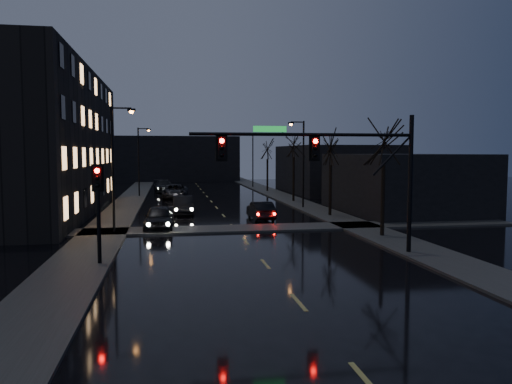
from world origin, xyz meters
name	(u,v)px	position (x,y,z in m)	size (l,w,h in m)	color
ground	(315,322)	(0.00, 0.00, 0.00)	(160.00, 160.00, 0.00)	black
sidewalk_left	(126,205)	(-8.50, 35.00, 0.06)	(3.00, 140.00, 0.12)	#2D2D2B
sidewalk_right	(297,202)	(8.50, 35.00, 0.06)	(3.00, 140.00, 0.12)	#2D2D2B
sidewalk_cross	(236,229)	(0.00, 18.50, 0.06)	(40.00, 3.00, 0.12)	#2D2D2B
apartment_block	(20,142)	(-16.50, 30.00, 6.00)	(12.00, 30.00, 12.00)	black
commercial_right_near	(402,183)	(15.50, 26.00, 2.50)	(10.00, 14.00, 5.00)	black
commercial_right_far	(335,169)	(17.00, 48.00, 3.00)	(12.00, 18.00, 6.00)	black
far_block	(176,159)	(-3.00, 78.00, 4.00)	(22.00, 10.00, 8.00)	black
signal_mast	(339,158)	(3.85, 9.00, 4.87)	(11.11, 0.41, 7.00)	black
signal_pole_left	(98,200)	(-7.50, 8.99, 3.01)	(0.35, 0.41, 4.53)	black
tree_near	(384,134)	(8.40, 14.00, 6.22)	(3.52, 3.52, 8.08)	black
tree_mid_a	(331,144)	(8.40, 24.00, 5.83)	(3.30, 3.30, 7.58)	black
tree_mid_b	(294,138)	(8.40, 36.00, 6.61)	(3.74, 3.74, 8.59)	black
tree_far	(267,145)	(8.40, 50.00, 6.06)	(3.43, 3.43, 7.88)	black
streetlight_l_near	(116,158)	(-7.58, 18.00, 4.77)	(1.53, 0.28, 8.00)	black
streetlight_l_far	(140,156)	(-7.58, 45.00, 4.77)	(1.53, 0.28, 8.00)	black
streetlight_r_mid	(301,157)	(7.58, 30.00, 4.77)	(1.53, 0.28, 8.00)	black
streetlight_r_far	(251,155)	(7.58, 58.00, 4.77)	(1.53, 0.28, 8.00)	black
oncoming_car_a	(159,218)	(-5.05, 19.46, 0.79)	(1.88, 4.67, 1.59)	black
oncoming_car_b	(183,205)	(-3.22, 27.42, 0.75)	(1.59, 4.56, 1.50)	black
oncoming_car_c	(175,191)	(-3.70, 42.51, 0.78)	(2.57, 5.58, 1.55)	black
oncoming_car_d	(164,186)	(-5.08, 51.44, 0.80)	(2.23, 5.48, 1.59)	black
lead_car	(261,211)	(2.55, 23.04, 0.71)	(1.50, 4.29, 1.41)	black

